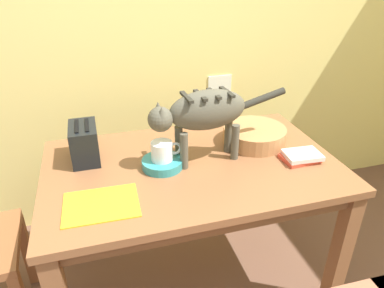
# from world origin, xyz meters

# --- Properties ---
(wall_rear) EXTENTS (4.48, 0.11, 2.50)m
(wall_rear) POSITION_xyz_m (-0.00, 1.84, 1.25)
(wall_rear) COLOR #F1DD7B
(wall_rear) RESTS_ON ground_plane
(dining_table) EXTENTS (1.32, 0.82, 0.72)m
(dining_table) POSITION_xyz_m (-0.06, 1.11, 0.63)
(dining_table) COLOR brown
(dining_table) RESTS_ON ground_plane
(cat) EXTENTS (0.65, 0.16, 0.34)m
(cat) POSITION_xyz_m (-0.01, 1.12, 0.96)
(cat) COLOR #504D3E
(cat) RESTS_ON dining_table
(saucer_bowl) EXTENTS (0.18, 0.18, 0.04)m
(saucer_bowl) POSITION_xyz_m (-0.20, 1.11, 0.74)
(saucer_bowl) COLOR teal
(saucer_bowl) RESTS_ON dining_table
(coffee_mug) EXTENTS (0.14, 0.10, 0.09)m
(coffee_mug) POSITION_xyz_m (-0.20, 1.11, 0.81)
(coffee_mug) COLOR silver
(coffee_mug) RESTS_ON saucer_bowl
(magazine) EXTENTS (0.29, 0.22, 0.01)m
(magazine) POSITION_xyz_m (-0.48, 0.90, 0.73)
(magazine) COLOR yellow
(magazine) RESTS_ON dining_table
(book_stack) EXTENTS (0.18, 0.13, 0.04)m
(book_stack) POSITION_xyz_m (0.43, 0.99, 0.74)
(book_stack) COLOR #D7452F
(book_stack) RESTS_ON dining_table
(wicker_basket) EXTENTS (0.31, 0.31, 0.08)m
(wicker_basket) POSITION_xyz_m (0.29, 1.22, 0.77)
(wicker_basket) COLOR #B07747
(wicker_basket) RESTS_ON dining_table
(toaster) EXTENTS (0.12, 0.20, 0.18)m
(toaster) POSITION_xyz_m (-0.52, 1.28, 0.81)
(toaster) COLOR black
(toaster) RESTS_ON dining_table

